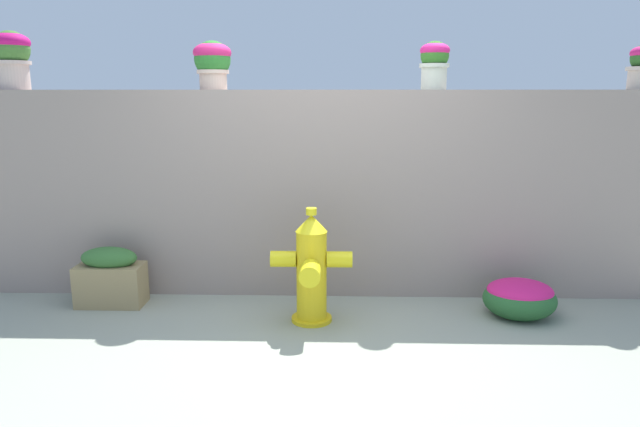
{
  "coord_description": "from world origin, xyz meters",
  "views": [
    {
      "loc": [
        0.12,
        -3.59,
        1.71
      ],
      "look_at": [
        -0.02,
        1.09,
        0.72
      ],
      "focal_mm": 32.21,
      "sensor_mm": 36.0,
      "label": 1
    }
  ],
  "objects_px": {
    "potted_plant_1": "(213,61)",
    "fire_hydrant": "(311,270)",
    "potted_plant_0": "(12,54)",
    "flower_bush_left": "(520,297)",
    "planter_box": "(111,277)",
    "potted_plant_2": "(435,61)"
  },
  "relations": [
    {
      "from": "potted_plant_1",
      "to": "potted_plant_2",
      "type": "bearing_deg",
      "value": -1.4
    },
    {
      "from": "potted_plant_1",
      "to": "flower_bush_left",
      "type": "xyz_separation_m",
      "value": [
        2.47,
        -0.62,
        -1.81
      ]
    },
    {
      "from": "potted_plant_1",
      "to": "fire_hydrant",
      "type": "xyz_separation_m",
      "value": [
        0.85,
        -0.78,
        -1.56
      ]
    },
    {
      "from": "potted_plant_0",
      "to": "potted_plant_1",
      "type": "bearing_deg",
      "value": 0.87
    },
    {
      "from": "potted_plant_0",
      "to": "potted_plant_2",
      "type": "relative_size",
      "value": 1.24
    },
    {
      "from": "flower_bush_left",
      "to": "fire_hydrant",
      "type": "bearing_deg",
      "value": -174.42
    },
    {
      "from": "potted_plant_0",
      "to": "potted_plant_1",
      "type": "height_order",
      "value": "potted_plant_0"
    },
    {
      "from": "planter_box",
      "to": "potted_plant_2",
      "type": "bearing_deg",
      "value": 9.23
    },
    {
      "from": "potted_plant_0",
      "to": "flower_bush_left",
      "type": "relative_size",
      "value": 0.86
    },
    {
      "from": "fire_hydrant",
      "to": "potted_plant_1",
      "type": "bearing_deg",
      "value": 137.47
    },
    {
      "from": "flower_bush_left",
      "to": "planter_box",
      "type": "distance_m",
      "value": 3.28
    },
    {
      "from": "potted_plant_2",
      "to": "flower_bush_left",
      "type": "relative_size",
      "value": 0.69
    },
    {
      "from": "potted_plant_2",
      "to": "planter_box",
      "type": "height_order",
      "value": "potted_plant_2"
    },
    {
      "from": "potted_plant_1",
      "to": "planter_box",
      "type": "bearing_deg",
      "value": -149.58
    },
    {
      "from": "potted_plant_1",
      "to": "flower_bush_left",
      "type": "relative_size",
      "value": 0.71
    },
    {
      "from": "planter_box",
      "to": "potted_plant_0",
      "type": "bearing_deg",
      "value": 152.86
    },
    {
      "from": "fire_hydrant",
      "to": "flower_bush_left",
      "type": "relative_size",
      "value": 1.57
    },
    {
      "from": "potted_plant_1",
      "to": "fire_hydrant",
      "type": "distance_m",
      "value": 1.94
    },
    {
      "from": "flower_bush_left",
      "to": "planter_box",
      "type": "xyz_separation_m",
      "value": [
        -3.27,
        0.15,
        0.08
      ]
    },
    {
      "from": "potted_plant_0",
      "to": "potted_plant_2",
      "type": "height_order",
      "value": "potted_plant_0"
    },
    {
      "from": "potted_plant_1",
      "to": "planter_box",
      "type": "distance_m",
      "value": 1.97
    },
    {
      "from": "potted_plant_1",
      "to": "fire_hydrant",
      "type": "bearing_deg",
      "value": -42.53
    }
  ]
}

